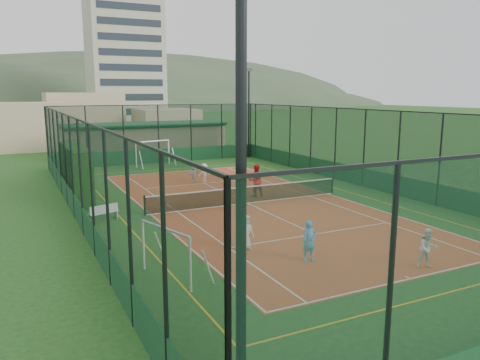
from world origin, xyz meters
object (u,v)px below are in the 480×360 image
object	(u,v)px
child_near_left	(246,232)
futsal_goal_near	(165,254)
apartment_tower	(124,50)
white_bench	(104,212)
futsal_goal_far	(153,154)
clubhouse	(144,139)
floodlight_sw	(241,230)
coach	(256,180)
child_far_right	(256,180)
child_near_mid	(309,241)
child_near_right	(428,248)
child_far_left	(204,173)
child_far_back	(194,174)
floodlight_ne	(249,113)

from	to	relation	value
child_near_left	futsal_goal_near	bearing A→B (deg)	-162.33
apartment_tower	white_bench	bearing A→B (deg)	-103.57
futsal_goal_far	child_near_left	bearing A→B (deg)	-110.82
clubhouse	white_bench	distance (m)	23.37
floodlight_sw	white_bench	world-z (taller)	floodlight_sw
coach	child_far_right	bearing A→B (deg)	-111.90
futsal_goal_near	child_near_mid	size ratio (longest dim) A/B	1.78
child_near_right	child_far_left	bearing A→B (deg)	115.49
child_near_right	child_far_right	bearing A→B (deg)	109.59
futsal_goal_far	child_far_back	world-z (taller)	futsal_goal_far
floodlight_ne	child_near_left	distance (m)	26.60
apartment_tower	child_near_left	bearing A→B (deg)	-99.94
child_far_back	coach	size ratio (longest dim) A/B	0.64
child_near_right	coach	xyz separation A→B (m)	(-0.01, 12.79, 0.23)
futsal_goal_far	child_near_left	size ratio (longest dim) A/B	2.31
floodlight_sw	floodlight_ne	bearing A→B (deg)	62.61
child_near_left	child_near_right	distance (m)	6.66
floodlight_sw	futsal_goal_far	size ratio (longest dim) A/B	2.58
futsal_goal_near	futsal_goal_far	xyz separation A→B (m)	(6.31, 23.83, 0.15)
floodlight_ne	white_bench	distance (m)	23.63
clubhouse	child_far_right	bearing A→B (deg)	-84.79
child_near_right	floodlight_ne	bearing A→B (deg)	97.14
clubhouse	child_far_right	world-z (taller)	clubhouse
floodlight_ne	floodlight_sw	bearing A→B (deg)	-117.39
white_bench	child_near_mid	xyz separation A→B (m)	(5.72, -9.01, 0.37)
clubhouse	floodlight_ne	bearing A→B (deg)	-32.12
child_far_left	coach	distance (m)	5.43
futsal_goal_near	coach	distance (m)	12.96
child_near_right	child_far_back	xyz separation A→B (m)	(-1.81, 18.32, -0.11)
child_far_left	child_far_right	xyz separation A→B (m)	(1.69, -4.35, 0.10)
floodlight_ne	white_bench	world-z (taller)	floodlight_ne
futsal_goal_far	child_near_right	size ratio (longest dim) A/B	2.23
futsal_goal_near	child_far_left	distance (m)	16.77
child_near_left	child_near_right	size ratio (longest dim) A/B	0.97
white_bench	child_far_left	xyz separation A→B (m)	(7.90, 6.68, 0.25)
apartment_tower	futsal_goal_near	world-z (taller)	apartment_tower
floodlight_sw	futsal_goal_far	distance (m)	33.10
white_bench	child_far_left	size ratio (longest dim) A/B	1.11
floodlight_sw	child_near_left	distance (m)	11.54
coach	child_near_mid	bearing A→B (deg)	80.22
clubhouse	child_far_back	world-z (taller)	clubhouse
apartment_tower	child_far_left	xyz separation A→B (m)	(-11.90, -75.32, -14.34)
floodlight_ne	child_near_right	bearing A→B (deg)	-104.70
floodlight_sw	child_far_right	bearing A→B (deg)	61.23
child_near_right	child_near_left	bearing A→B (deg)	158.09
floodlight_ne	child_far_right	bearing A→B (deg)	-115.50
child_near_left	child_far_back	bearing A→B (deg)	72.65
floodlight_ne	futsal_goal_near	world-z (taller)	floodlight_ne
child_near_left	child_far_left	world-z (taller)	child_near_left
futsal_goal_far	white_bench	bearing A→B (deg)	-128.02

